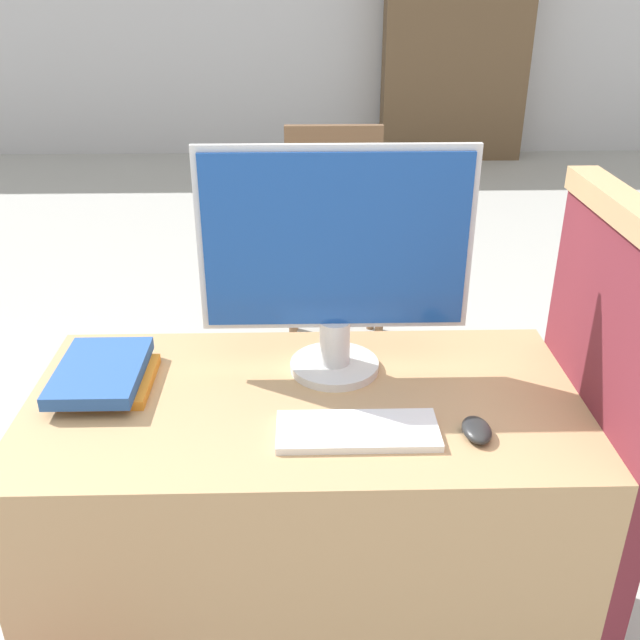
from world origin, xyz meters
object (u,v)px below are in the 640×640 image
(keyboard, at_px, (356,431))
(far_chair, at_px, (334,231))
(mouse, at_px, (476,430))
(book_stack, at_px, (103,375))
(monitor, at_px, (335,257))

(keyboard, distance_m, far_chair, 1.90)
(mouse, distance_m, book_stack, 0.82)
(keyboard, bearing_deg, mouse, -2.79)
(keyboard, height_order, mouse, mouse)
(keyboard, xyz_separation_m, mouse, (0.24, -0.01, 0.01))
(monitor, height_order, book_stack, monitor)
(far_chair, bearing_deg, monitor, -128.94)
(keyboard, bearing_deg, book_stack, 160.07)
(keyboard, relative_size, mouse, 3.56)
(monitor, xyz_separation_m, keyboard, (0.04, -0.26, -0.27))
(mouse, bearing_deg, book_stack, 164.99)
(book_stack, xyz_separation_m, far_chair, (0.59, 1.69, -0.25))
(book_stack, bearing_deg, far_chair, 70.62)
(keyboard, xyz_separation_m, book_stack, (-0.56, 0.20, 0.02))
(monitor, bearing_deg, far_chair, 87.47)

